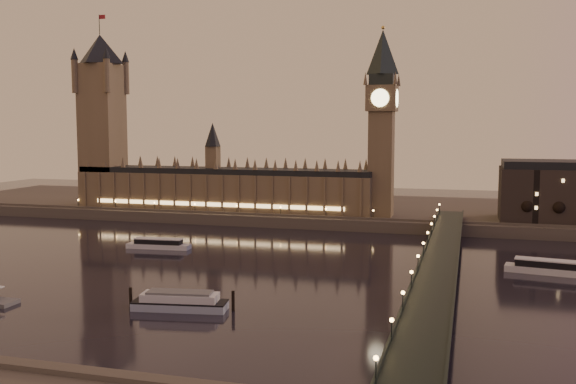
# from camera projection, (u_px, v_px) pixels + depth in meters

# --- Properties ---
(ground) EXTENTS (700.00, 700.00, 0.00)m
(ground) POSITION_uv_depth(u_px,v_px,m) (204.00, 266.00, 256.51)
(ground) COLOR black
(ground) RESTS_ON ground
(far_embankment) EXTENTS (560.00, 130.00, 6.00)m
(far_embankment) POSITION_uv_depth(u_px,v_px,m) (352.00, 210.00, 405.83)
(far_embankment) COLOR #423D35
(far_embankment) RESTS_ON ground
(palace_of_westminster) EXTENTS (180.00, 26.62, 52.00)m
(palace_of_westminster) POSITION_uv_depth(u_px,v_px,m) (222.00, 184.00, 380.98)
(palace_of_westminster) COLOR brown
(palace_of_westminster) RESTS_ON ground
(victoria_tower) EXTENTS (31.68, 31.68, 118.00)m
(victoria_tower) POSITION_uv_depth(u_px,v_px,m) (102.00, 110.00, 398.29)
(victoria_tower) COLOR brown
(victoria_tower) RESTS_ON ground
(big_ben) EXTENTS (17.68, 17.68, 104.00)m
(big_ben) POSITION_uv_depth(u_px,v_px,m) (382.00, 111.00, 350.95)
(big_ben) COLOR brown
(big_ben) RESTS_ON ground
(westminster_bridge) EXTENTS (13.20, 260.00, 15.30)m
(westminster_bridge) POSITION_uv_depth(u_px,v_px,m) (439.00, 267.00, 230.92)
(westminster_bridge) COLOR black
(westminster_bridge) RESTS_ON ground
(bare_tree_0) EXTENTS (5.41, 5.41, 11.01)m
(bare_tree_0) POSITION_uv_depth(u_px,v_px,m) (525.00, 209.00, 324.14)
(bare_tree_0) COLOR black
(bare_tree_0) RESTS_ON ground
(bare_tree_1) EXTENTS (5.41, 5.41, 11.01)m
(bare_tree_1) POSITION_uv_depth(u_px,v_px,m) (557.00, 210.00, 320.06)
(bare_tree_1) COLOR black
(bare_tree_1) RESTS_ON ground
(cruise_boat_a) EXTENTS (29.93, 8.80, 4.72)m
(cruise_boat_a) POSITION_uv_depth(u_px,v_px,m) (159.00, 244.00, 293.96)
(cruise_boat_a) COLOR silver
(cruise_boat_a) RESTS_ON ground
(cruise_boat_b) EXTENTS (30.25, 11.88, 5.44)m
(cruise_boat_b) POSITION_uv_depth(u_px,v_px,m) (546.00, 267.00, 243.99)
(cruise_boat_b) COLOR silver
(cruise_boat_b) RESTS_ON ground
(moored_barge) EXTENTS (33.02, 12.38, 6.12)m
(moored_barge) POSITION_uv_depth(u_px,v_px,m) (180.00, 301.00, 195.79)
(moored_barge) COLOR #97A7C0
(moored_barge) RESTS_ON ground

